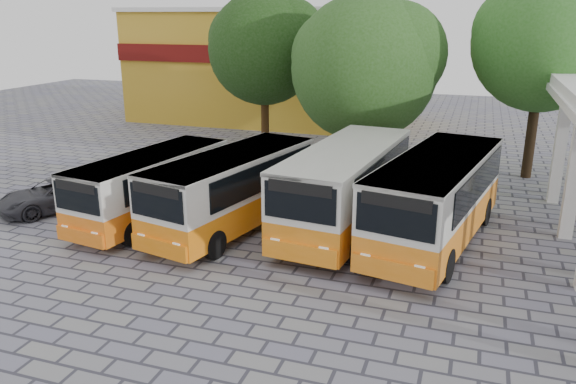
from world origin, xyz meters
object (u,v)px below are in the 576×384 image
(bus_far_left, at_px, (152,183))
(bus_centre_left, at_px, (233,186))
(parked_car, at_px, (55,195))
(bus_far_right, at_px, (437,195))
(bus_centre_right, at_px, (346,183))

(bus_far_left, xyz_separation_m, bus_centre_left, (3.38, 0.21, 0.14))
(bus_centre_left, bearing_deg, parked_car, -165.34)
(bus_far_left, xyz_separation_m, bus_far_right, (10.66, 1.13, 0.28))
(bus_centre_right, bearing_deg, bus_far_right, -1.13)
(bus_centre_left, distance_m, parked_car, 8.05)
(bus_far_left, relative_size, bus_far_right, 0.84)
(bus_centre_left, xyz_separation_m, bus_far_right, (7.29, 0.92, 0.14))
(bus_far_left, bearing_deg, bus_centre_right, 20.35)
(bus_centre_right, distance_m, bus_far_right, 3.32)
(bus_far_right, bearing_deg, bus_centre_right, -175.89)
(bus_far_left, bearing_deg, bus_centre_left, 12.18)
(bus_far_left, relative_size, parked_car, 1.68)
(bus_centre_left, distance_m, bus_centre_right, 4.20)
(bus_centre_right, height_order, parked_car, bus_centre_right)
(bus_centre_left, height_order, bus_centre_right, bus_centre_right)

